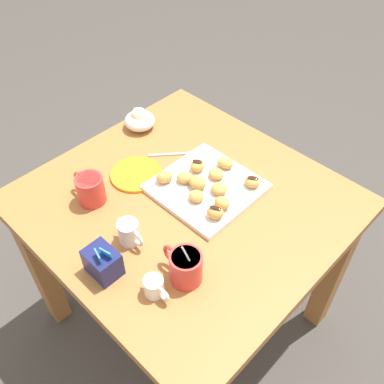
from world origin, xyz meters
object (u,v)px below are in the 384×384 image
object	(u,v)px
ice_cream_bowl	(140,120)
beignet_6	(197,166)
sugar_caddy	(103,262)
beignet_4	(196,196)
beignet_5	(185,178)
beignet_7	(198,183)
beignet_3	(219,189)
pastry_plate_square	(206,187)
chocolate_sauce_pitcher	(154,286)
beignet_1	(214,213)
coffee_mug_red_left	(185,266)
beignet_10	(165,177)
saucer_orange_left	(136,174)
beignet_2	(252,182)
beignet_0	(216,174)
beignet_9	(226,163)
dining_table	(186,227)
beignet_8	(222,203)
cream_pitcher_white	(128,231)
coffee_mug_red_right	(90,188)

from	to	relation	value
ice_cream_bowl	beignet_6	bearing A→B (deg)	174.05
sugar_caddy	beignet_4	size ratio (longest dim) A/B	2.29
beignet_5	beignet_7	world-z (taller)	beignet_7
beignet_3	pastry_plate_square	bearing A→B (deg)	6.04
chocolate_sauce_pitcher	beignet_1	xyz separation A→B (m)	(0.05, -0.28, 0.00)
coffee_mug_red_left	beignet_3	xyz separation A→B (m)	(0.14, -0.28, -0.02)
coffee_mug_red_left	beignet_10	bearing A→B (deg)	-34.65
coffee_mug_red_left	beignet_6	distance (m)	0.40
saucer_orange_left	chocolate_sauce_pitcher	bearing A→B (deg)	145.46
beignet_2	saucer_orange_left	bearing A→B (deg)	34.38
beignet_7	beignet_0	bearing A→B (deg)	-99.46
beignet_2	beignet_4	bearing A→B (deg)	63.67
chocolate_sauce_pitcher	beignet_10	size ratio (longest dim) A/B	1.73
beignet_3	saucer_orange_left	bearing A→B (deg)	24.76
beignet_0	beignet_2	xyz separation A→B (m)	(-0.11, -0.05, 0.00)
pastry_plate_square	beignet_0	size ratio (longest dim) A/B	6.10
beignet_9	beignet_4	bearing A→B (deg)	100.78
dining_table	beignet_7	size ratio (longest dim) A/B	16.39
beignet_2	beignet_10	world-z (taller)	beignet_10
beignet_4	beignet_5	xyz separation A→B (m)	(0.08, -0.03, 0.00)
saucer_orange_left	beignet_7	world-z (taller)	beignet_7
beignet_2	beignet_3	xyz separation A→B (m)	(0.05, 0.09, -0.00)
beignet_2	beignet_9	distance (m)	0.12
beignet_10	beignet_8	bearing A→B (deg)	-168.27
chocolate_sauce_pitcher	beignet_0	distance (m)	0.45
sugar_caddy	beignet_4	xyz separation A→B (m)	(-0.00, -0.35, -0.01)
saucer_orange_left	beignet_8	xyz separation A→B (m)	(-0.30, -0.08, 0.03)
cream_pitcher_white	beignet_0	bearing A→B (deg)	-92.52
coffee_mug_red_right	ice_cream_bowl	bearing A→B (deg)	-63.47
cream_pitcher_white	beignet_1	size ratio (longest dim) A/B	2.13
cream_pitcher_white	beignet_6	distance (m)	0.34
ice_cream_bowl	pastry_plate_square	bearing A→B (deg)	170.49
dining_table	beignet_1	distance (m)	0.21
saucer_orange_left	beignet_7	bearing A→B (deg)	-155.41
beignet_1	saucer_orange_left	bearing A→B (deg)	5.55
beignet_9	coffee_mug_red_left	bearing A→B (deg)	117.02
pastry_plate_square	beignet_9	world-z (taller)	beignet_9
cream_pitcher_white	beignet_2	distance (m)	0.42
chocolate_sauce_pitcher	beignet_4	xyz separation A→B (m)	(0.14, -0.30, 0.00)
dining_table	beignet_1	size ratio (longest dim) A/B	18.54
coffee_mug_red_right	beignet_4	bearing A→B (deg)	-138.68
coffee_mug_red_right	saucer_orange_left	world-z (taller)	coffee_mug_red_right
chocolate_sauce_pitcher	beignet_4	size ratio (longest dim) A/B	1.99
beignet_3	beignet_5	distance (m)	0.12
cream_pitcher_white	beignet_8	xyz separation A→B (m)	(-0.11, -0.27, -0.01)
pastry_plate_square	cream_pitcher_white	world-z (taller)	cream_pitcher_white
coffee_mug_red_left	beignet_7	size ratio (longest dim) A/B	2.61
dining_table	beignet_9	distance (m)	0.25
beignet_5	beignet_1	bearing A→B (deg)	164.07
beignet_2	beignet_0	bearing A→B (deg)	25.75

